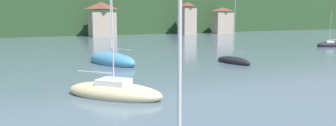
{
  "coord_description": "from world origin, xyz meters",
  "views": [
    {
      "loc": [
        -9.3,
        16.67,
        5.12
      ],
      "look_at": [
        0.0,
        34.88,
        2.1
      ],
      "focal_mm": 33.07,
      "sensor_mm": 36.0,
      "label": 1
    }
  ],
  "objects_px": {
    "sailboat_far_6": "(233,61)",
    "sailboat_far_11": "(112,61)",
    "shore_building_west": "(102,20)",
    "shore_building_westcentral": "(188,19)",
    "sailboat_mid_9": "(114,92)",
    "sailboat_far_0": "(329,45)",
    "shore_building_central": "(223,21)"
  },
  "relations": [
    {
      "from": "sailboat_far_6",
      "to": "sailboat_far_11",
      "type": "distance_m",
      "value": 13.6
    },
    {
      "from": "shore_building_west",
      "to": "shore_building_westcentral",
      "type": "relative_size",
      "value": 0.95
    },
    {
      "from": "sailboat_mid_9",
      "to": "sailboat_far_11",
      "type": "distance_m",
      "value": 14.43
    },
    {
      "from": "sailboat_far_0",
      "to": "sailboat_mid_9",
      "type": "height_order",
      "value": "sailboat_mid_9"
    },
    {
      "from": "sailboat_mid_9",
      "to": "sailboat_far_6",
      "type": "bearing_deg",
      "value": 74.19
    },
    {
      "from": "shore_building_central",
      "to": "sailboat_far_0",
      "type": "height_order",
      "value": "shore_building_central"
    },
    {
      "from": "shore_building_west",
      "to": "shore_building_central",
      "type": "relative_size",
      "value": 1.11
    },
    {
      "from": "sailboat_mid_9",
      "to": "shore_building_westcentral",
      "type": "bearing_deg",
      "value": 103.04
    },
    {
      "from": "shore_building_westcentral",
      "to": "sailboat_far_11",
      "type": "xyz_separation_m",
      "value": [
        -39.03,
        -49.62,
        -4.33
      ]
    },
    {
      "from": "shore_building_westcentral",
      "to": "sailboat_far_0",
      "type": "relative_size",
      "value": 1.51
    },
    {
      "from": "shore_building_west",
      "to": "sailboat_far_0",
      "type": "xyz_separation_m",
      "value": [
        27.65,
        -47.77,
        -4.2
      ]
    },
    {
      "from": "shore_building_westcentral",
      "to": "shore_building_central",
      "type": "bearing_deg",
      "value": -0.81
    },
    {
      "from": "sailboat_mid_9",
      "to": "sailboat_far_11",
      "type": "xyz_separation_m",
      "value": [
        4.04,
        13.85,
        0.07
      ]
    },
    {
      "from": "shore_building_westcentral",
      "to": "sailboat_far_11",
      "type": "relative_size",
      "value": 1.13
    },
    {
      "from": "sailboat_far_0",
      "to": "sailboat_far_6",
      "type": "relative_size",
      "value": 0.89
    },
    {
      "from": "sailboat_far_6",
      "to": "shore_building_central",
      "type": "bearing_deg",
      "value": -42.8
    },
    {
      "from": "shore_building_central",
      "to": "sailboat_far_6",
      "type": "bearing_deg",
      "value": -125.92
    },
    {
      "from": "shore_building_westcentral",
      "to": "sailboat_far_0",
      "type": "distance_m",
      "value": 47.13
    },
    {
      "from": "shore_building_westcentral",
      "to": "shore_building_central",
      "type": "relative_size",
      "value": 1.17
    },
    {
      "from": "sailboat_far_6",
      "to": "sailboat_far_11",
      "type": "xyz_separation_m",
      "value": [
        -12.46,
        5.44,
        0.19
      ]
    },
    {
      "from": "sailboat_far_6",
      "to": "sailboat_mid_9",
      "type": "distance_m",
      "value": 18.52
    },
    {
      "from": "shore_building_west",
      "to": "shore_building_central",
      "type": "xyz_separation_m",
      "value": [
        39.53,
        -1.06,
        -0.44
      ]
    },
    {
      "from": "shore_building_westcentral",
      "to": "sailboat_mid_9",
      "type": "relative_size",
      "value": 1.16
    },
    {
      "from": "shore_building_west",
      "to": "shore_building_central",
      "type": "distance_m",
      "value": 39.55
    },
    {
      "from": "sailboat_far_6",
      "to": "sailboat_far_11",
      "type": "relative_size",
      "value": 0.84
    },
    {
      "from": "shore_building_central",
      "to": "sailboat_far_11",
      "type": "xyz_separation_m",
      "value": [
        -52.21,
        -49.43,
        -3.63
      ]
    },
    {
      "from": "shore_building_westcentral",
      "to": "sailboat_mid_9",
      "type": "distance_m",
      "value": 76.83
    },
    {
      "from": "shore_building_westcentral",
      "to": "sailboat_far_11",
      "type": "bearing_deg",
      "value": -128.19
    },
    {
      "from": "sailboat_far_0",
      "to": "sailboat_far_11",
      "type": "height_order",
      "value": "sailboat_far_11"
    },
    {
      "from": "shore_building_westcentral",
      "to": "sailboat_far_6",
      "type": "xyz_separation_m",
      "value": [
        -26.57,
        -55.06,
        -4.52
      ]
    },
    {
      "from": "shore_building_west",
      "to": "sailboat_far_11",
      "type": "xyz_separation_m",
      "value": [
        -12.68,
        -50.49,
        -4.08
      ]
    },
    {
      "from": "sailboat_far_11",
      "to": "sailboat_mid_9",
      "type": "bearing_deg",
      "value": 142.51
    }
  ]
}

